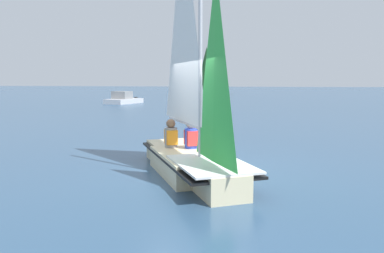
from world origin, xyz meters
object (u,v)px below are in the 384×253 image
at_px(sailor_helm, 191,142).
at_px(motorboat_distant, 123,99).
at_px(buoy_marker, 214,120).
at_px(sailboat_main, 191,133).
at_px(sailor_crew, 171,141).

bearing_deg(sailor_helm, motorboat_distant, 175.91).
relative_size(sailor_helm, buoy_marker, 1.23).
height_order(sailor_helm, buoy_marker, sailor_helm).
bearing_deg(buoy_marker, sailor_helm, 5.36).
bearing_deg(buoy_marker, motorboat_distant, -143.83).
height_order(sailboat_main, sailor_crew, sailboat_main).
bearing_deg(motorboat_distant, sailboat_main, 39.37).
height_order(motorboat_distant, buoy_marker, motorboat_distant).
bearing_deg(sailor_crew, sailor_helm, 56.02).
bearing_deg(sailor_helm, sailboat_main, -17.42).
bearing_deg(motorboat_distant, buoy_marker, 49.85).
height_order(sailor_helm, sailor_crew, sailor_helm).
height_order(sailboat_main, buoy_marker, sailboat_main).
relative_size(sailor_helm, motorboat_distant, 0.29).
height_order(sailor_helm, motorboat_distant, sailor_helm).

